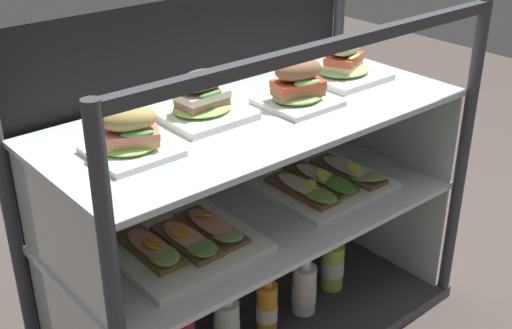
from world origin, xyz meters
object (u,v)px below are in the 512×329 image
plated_roll_sandwich_mid_right (344,66)px  juice_bottle_front_middle (333,265)px  plated_roll_sandwich_mid_left (298,88)px  juice_bottle_front_second (267,307)px  plated_roll_sandwich_center (130,137)px  juice_bottle_front_left_end (227,323)px  juice_bottle_back_left (304,289)px  open_sandwich_tray_near_right_corner (325,182)px  plated_roll_sandwich_near_left_corner (202,102)px  open_sandwich_tray_mid_left (185,242)px

plated_roll_sandwich_mid_right → juice_bottle_front_middle: (-0.07, -0.07, -0.61)m
plated_roll_sandwich_mid_left → juice_bottle_front_middle: plated_roll_sandwich_mid_left is taller
juice_bottle_front_second → juice_bottle_front_middle: 0.30m
plated_roll_sandwich_center → juice_bottle_front_left_end: (0.23, -0.03, -0.61)m
plated_roll_sandwich_center → juice_bottle_front_second: bearing=-7.0°
plated_roll_sandwich_mid_right → juice_bottle_back_left: plated_roll_sandwich_mid_right is taller
plated_roll_sandwich_center → plated_roll_sandwich_mid_right: size_ratio=0.83×
plated_roll_sandwich_mid_left → juice_bottle_front_left_end: 0.66m
plated_roll_sandwich_mid_right → juice_bottle_front_left_end: bearing=-171.0°
juice_bottle_front_left_end → juice_bottle_back_left: size_ratio=1.10×
juice_bottle_front_middle → juice_bottle_back_left: bearing=-169.3°
open_sandwich_tray_near_right_corner → juice_bottle_front_middle: bearing=-9.6°
plated_roll_sandwich_near_left_corner → plated_roll_sandwich_mid_left: (0.24, -0.09, 0.00)m
juice_bottle_front_left_end → juice_bottle_front_second: (0.13, -0.02, -0.00)m
plated_roll_sandwich_mid_left → open_sandwich_tray_mid_left: (-0.36, 0.00, -0.31)m
plated_roll_sandwich_mid_left → juice_bottle_front_left_end: plated_roll_sandwich_mid_left is taller
open_sandwich_tray_near_right_corner → open_sandwich_tray_mid_left: bearing=-179.5°
plated_roll_sandwich_mid_left → juice_bottle_front_left_end: (-0.25, -0.01, -0.61)m
open_sandwich_tray_mid_left → juice_bottle_front_second: 0.39m
plated_roll_sandwich_mid_right → juice_bottle_front_second: plated_roll_sandwich_mid_right is taller
open_sandwich_tray_near_right_corner → juice_bottle_front_second: size_ratio=1.59×
plated_roll_sandwich_near_left_corner → plated_roll_sandwich_center: bearing=-163.7°
juice_bottle_front_left_end → juice_bottle_front_second: 0.13m
plated_roll_sandwich_mid_right → open_sandwich_tray_mid_left: size_ratio=0.61×
juice_bottle_front_left_end → plated_roll_sandwich_mid_right: bearing=9.0°
plated_roll_sandwich_center → plated_roll_sandwich_near_left_corner: plated_roll_sandwich_near_left_corner is taller
plated_roll_sandwich_center → juice_bottle_front_second: (0.36, -0.04, -0.61)m
juice_bottle_front_second → juice_bottle_front_middle: bearing=5.5°
open_sandwich_tray_near_right_corner → juice_bottle_back_left: 0.33m
plated_roll_sandwich_mid_right → juice_bottle_front_second: (-0.36, -0.09, -0.61)m
juice_bottle_front_middle → plated_roll_sandwich_center: bearing=178.7°
plated_roll_sandwich_mid_left → open_sandwich_tray_near_right_corner: 0.34m
juice_bottle_back_left → juice_bottle_front_middle: juice_bottle_front_middle is taller
juice_bottle_back_left → juice_bottle_front_middle: 0.15m
plated_roll_sandwich_mid_right → juice_bottle_front_left_end: plated_roll_sandwich_mid_right is taller
plated_roll_sandwich_mid_left → plated_roll_sandwich_mid_right: (0.24, 0.07, -0.01)m
plated_roll_sandwich_center → plated_roll_sandwich_mid_right: (0.72, 0.05, -0.00)m
plated_roll_sandwich_center → plated_roll_sandwich_near_left_corner: (0.24, 0.07, -0.00)m
open_sandwich_tray_near_right_corner → juice_bottle_front_second: 0.39m
juice_bottle_front_middle → juice_bottle_front_left_end: bearing=-178.3°
open_sandwich_tray_near_right_corner → juice_bottle_back_left: (-0.10, -0.04, -0.31)m
juice_bottle_front_second → juice_bottle_back_left: 0.15m
juice_bottle_front_second → juice_bottle_back_left: size_ratio=1.08×
plated_roll_sandwich_center → open_sandwich_tray_near_right_corner: plated_roll_sandwich_center is taller
plated_roll_sandwich_near_left_corner → juice_bottle_back_left: bearing=-23.7°
plated_roll_sandwich_near_left_corner → open_sandwich_tray_mid_left: (-0.13, -0.08, -0.31)m
open_sandwich_tray_near_right_corner → juice_bottle_front_left_end: size_ratio=1.56×
open_sandwich_tray_mid_left → juice_bottle_front_middle: size_ratio=1.67×
open_sandwich_tray_near_right_corner → juice_bottle_front_second: open_sandwich_tray_near_right_corner is taller
plated_roll_sandwich_mid_left → open_sandwich_tray_mid_left: bearing=179.3°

